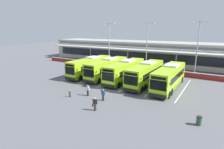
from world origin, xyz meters
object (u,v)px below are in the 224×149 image
Objects in this scene: coach_bus_rightmost at (169,77)px; litter_bin at (199,121)px; pedestrian_child at (70,93)px; pedestrian_near_bin at (88,90)px; coach_bus_left_centre at (107,68)px; pedestrian_with_handbag at (95,104)px; lamp_post_centre at (147,43)px; lamp_post_east at (198,45)px; coach_bus_leftmost at (90,67)px; coach_bus_right_centre at (146,74)px; lamp_post_west at (109,42)px; pedestrian_in_dark_coat at (103,94)px; coach_bus_centre at (125,71)px.

litter_bin is at bearing -61.72° from coach_bus_rightmost.
coach_bus_rightmost is 15.88m from pedestrian_child.
coach_bus_rightmost is at bearing 46.77° from pedestrian_near_bin.
pedestrian_with_handbag is at bearing -62.85° from coach_bus_left_centre.
lamp_post_centre is at bearing 69.11° from coach_bus_left_centre.
pedestrian_with_handbag is at bearing -107.54° from lamp_post_east.
coach_bus_rightmost is 7.50× the size of pedestrian_with_handbag.
pedestrian_near_bin is (1.89, 1.71, 0.33)m from pedestrian_child.
lamp_post_centre reaches higher than coach_bus_leftmost.
pedestrian_child is at bearing -120.49° from coach_bus_right_centre.
coach_bus_right_centre is 7.50× the size of pedestrian_with_handbag.
pedestrian_near_bin is at bearing 176.77° from litter_bin.
lamp_post_west is (-18.72, 11.42, 4.50)m from coach_bus_rightmost.
coach_bus_right_centre is at bearing 78.92° from pedestrian_in_dark_coat.
lamp_post_east reaches higher than pedestrian_in_dark_coat.
coach_bus_centre reaches higher than pedestrian_child.
coach_bus_leftmost is at bearing -126.73° from lamp_post_centre.
coach_bus_leftmost is 22.25m from lamp_post_east.
pedestrian_with_handbag is 28.55m from lamp_post_west.
pedestrian_near_bin is at bearing -133.23° from coach_bus_rightmost.
coach_bus_leftmost is 1.11× the size of lamp_post_east.
coach_bus_right_centre is 4.16m from coach_bus_rightmost.
coach_bus_leftmost and coach_bus_centre have the same top height.
coach_bus_right_centre is at bearing 177.05° from coach_bus_rightmost.
lamp_post_centre is (-4.15, 11.15, 4.50)m from coach_bus_right_centre.
coach_bus_left_centre is at bearing 107.49° from pedestrian_near_bin.
pedestrian_near_bin is 0.15× the size of lamp_post_east.
lamp_post_west is at bearing 118.69° from pedestrian_with_handbag.
lamp_post_west is 33.31m from litter_bin.
pedestrian_in_dark_coat is 0.15× the size of lamp_post_east.
coach_bus_rightmost is 11.86m from pedestrian_in_dark_coat.
litter_bin is (18.03, -11.21, -1.32)m from coach_bus_left_centre.
coach_bus_centre is 1.00× the size of coach_bus_right_centre.
coach_bus_rightmost reaches higher than pedestrian_with_handbag.
coach_bus_right_centre is 10.53m from pedestrian_in_dark_coat.
pedestrian_child is at bearing -83.49° from coach_bus_left_centre.
coach_bus_leftmost is 7.50× the size of pedestrian_in_dark_coat.
coach_bus_right_centre reaches higher than pedestrian_child.
litter_bin is at bearing -31.87° from coach_bus_left_centre.
pedestrian_near_bin is (-0.88, -10.04, -0.91)m from coach_bus_centre.
pedestrian_near_bin is 0.15× the size of lamp_post_centre.
pedestrian_in_dark_coat is 0.15× the size of lamp_post_centre.
coach_bus_centre is at bearing 76.76° from pedestrian_child.
pedestrian_in_dark_coat is (10.29, -10.51, -0.91)m from coach_bus_leftmost.
litter_bin is at bearing -41.98° from lamp_post_west.
lamp_post_east is at bearing 29.75° from coach_bus_leftmost.
coach_bus_rightmost is at bearing 58.54° from pedestrian_in_dark_coat.
lamp_post_west is at bearing 114.49° from pedestrian_near_bin.
coach_bus_right_centre is at bearing 59.51° from pedestrian_child.
pedestrian_in_dark_coat is 23.63m from lamp_post_east.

